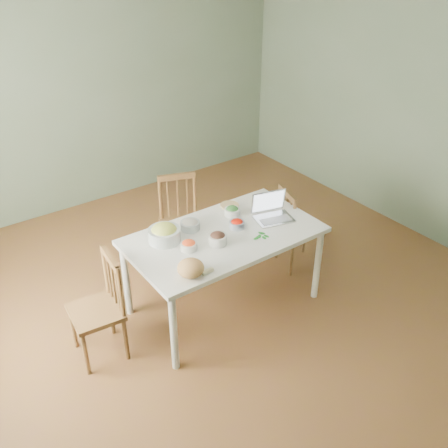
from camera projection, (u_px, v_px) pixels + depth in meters
floor at (220, 293)px, 4.92m from camera, size 5.00×5.00×0.00m
wall_back at (97, 94)px, 5.96m from camera, size 5.00×0.00×2.70m
wall_right at (409, 109)px, 5.47m from camera, size 0.00×5.00×2.70m
dining_table at (224, 270)px, 4.58m from camera, size 1.66×0.94×0.78m
chair_far at (182, 224)px, 5.13m from camera, size 0.53×0.51×0.94m
chair_left at (95, 310)px, 4.01m from camera, size 0.42×0.44×0.92m
chair_right at (300, 227)px, 5.13m from camera, size 0.46×0.48×0.88m
bread_boule at (191, 268)px, 3.84m from camera, size 0.25×0.25×0.13m
butter_stick at (208, 271)px, 3.89m from camera, size 0.10×0.04×0.03m
bowl_squash at (164, 233)px, 4.24m from camera, size 0.32×0.32×0.16m
bowl_carrot at (189, 245)px, 4.16m from camera, size 0.16×0.16×0.08m
bowl_onion at (190, 224)px, 4.42m from camera, size 0.20×0.20×0.09m
bowl_mushroom at (218, 238)px, 4.22m from camera, size 0.17×0.17×0.10m
bowl_redpep at (237, 224)px, 4.45m from camera, size 0.17×0.17×0.08m
bowl_broccoli at (232, 211)px, 4.64m from camera, size 0.17×0.17×0.09m
flatbread at (230, 205)px, 4.80m from camera, size 0.21×0.21×0.02m
basil_bunch at (260, 236)px, 4.33m from camera, size 0.17×0.17×0.02m
laptop at (275, 208)px, 4.53m from camera, size 0.39×0.34×0.23m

